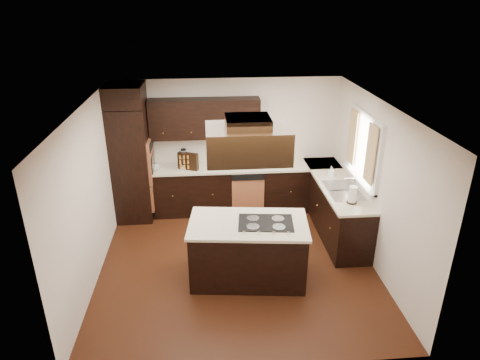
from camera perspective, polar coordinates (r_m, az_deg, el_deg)
The scene contains 30 objects.
floor at distance 6.88m, azimuth -0.41°, elevation -10.94°, with size 4.20×4.20×0.02m, color #512612.
ceiling at distance 5.83m, azimuth -0.48°, elevation 9.89°, with size 4.20×4.20×0.02m, color white.
wall_back at distance 8.21m, azimuth -1.60°, elevation 4.84°, with size 4.20×0.02×2.50m, color silver.
wall_front at distance 4.44m, azimuth 1.74°, elevation -12.97°, with size 4.20×0.02×2.50m, color silver.
wall_left at distance 6.46m, azimuth -19.46°, elevation -1.99°, with size 0.02×4.20×2.50m, color silver.
wall_right at distance 6.74m, azimuth 17.75°, elevation -0.68°, with size 0.02×4.20×2.50m, color silver.
oven_column at distance 7.99m, azimuth -14.22°, elevation 2.12°, with size 0.65×0.75×2.12m, color black.
wall_oven_face at distance 7.92m, azimuth -11.77°, elevation 2.62°, with size 0.05×0.62×0.78m, color #B7673F.
base_cabinets_back at distance 8.22m, azimuth -1.16°, elevation -1.20°, with size 2.93×0.60×0.88m, color black.
base_cabinets_right at distance 7.73m, azimuth 12.48°, elevation -3.50°, with size 0.60×2.40×0.88m, color black.
countertop_back at distance 8.03m, azimuth -1.18°, elevation 1.74°, with size 2.93×0.63×0.04m, color beige.
countertop_right at distance 7.54m, azimuth 12.67°, elevation -0.39°, with size 0.63×2.40×0.04m, color beige.
upper_cabinets at distance 7.86m, azimuth -4.73°, elevation 8.18°, with size 2.00×0.34×0.72m, color black.
dishwasher_front at distance 8.00m, azimuth 1.08°, elevation -2.30°, with size 0.60×0.05×0.72m, color #B7673F.
window_frame at distance 7.05m, azimuth 16.24°, elevation 4.11°, with size 0.06×1.32×1.12m, color white.
window_pane at distance 7.06m, azimuth 16.45°, elevation 4.11°, with size 0.00×1.20×1.00m, color white.
curtain_left at distance 6.65m, azimuth 17.03°, elevation 3.28°, with size 0.02×0.34×0.90m, color #FCEBB9.
curtain_right at distance 7.39m, azimuth 14.74°, elevation 5.57°, with size 0.02×0.34×0.90m, color #FCEBB9.
sink_rim at distance 7.23m, azimuth 13.59°, elevation -1.34°, with size 0.52×0.84×0.01m, color silver.
island at distance 6.32m, azimuth 1.08°, elevation -9.52°, with size 1.62×0.89×0.88m, color black.
island_top at distance 6.08m, azimuth 1.11°, elevation -5.89°, with size 1.68×0.95×0.04m, color beige.
cooktop at distance 6.07m, azimuth 3.45°, elevation -5.70°, with size 0.77×0.51×0.01m, color black.
range_hood at distance 5.41m, azimuth 1.04°, elevation 4.92°, with size 1.05×0.72×0.42m, color black.
hood_duct at distance 5.33m, azimuth 1.06°, elevation 7.72°, with size 0.55×0.50×0.13m, color black.
blender_base at distance 7.96m, azimuth -7.45°, elevation 1.87°, with size 0.15×0.15×0.10m, color silver.
blender_pitcher at distance 7.89m, azimuth -7.52°, elevation 3.08°, with size 0.13×0.13×0.26m, color silver.
spice_rack at distance 7.87m, azimuth -6.93°, elevation 2.51°, with size 0.38×0.10×0.32m, color black.
mixing_bowl at distance 8.02m, azimuth -11.23°, elevation 1.61°, with size 0.23×0.23×0.06m, color white.
soap_bottle at distance 7.71m, azimuth 12.05°, elevation 1.13°, with size 0.08×0.08×0.18m, color white.
paper_towel at distance 6.78m, azimuth 14.77°, elevation -1.93°, with size 0.13×0.13×0.27m, color white.
Camera 1 is at (-0.43, -5.65, 3.90)m, focal length 32.00 mm.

